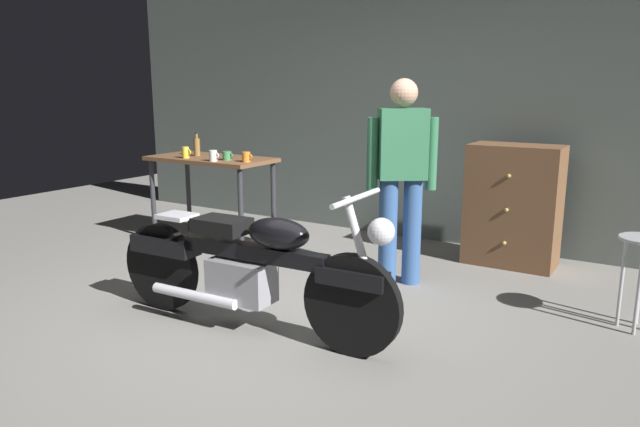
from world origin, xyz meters
name	(u,v)px	position (x,y,z in m)	size (l,w,h in m)	color
ground_plane	(269,324)	(0.00, 0.00, 0.00)	(12.00, 12.00, 0.00)	gray
back_wall	(429,92)	(0.00, 2.80, 1.55)	(8.00, 0.12, 3.10)	#56605B
workbench	(211,168)	(-1.78, 1.42, 0.79)	(1.30, 0.64, 0.90)	brown
motorcycle	(249,266)	(-0.04, -0.15, 0.45)	(2.19, 0.60, 1.00)	black
person_standing	(402,173)	(0.40, 1.26, 0.93)	(0.48, 0.40, 1.67)	#345892
wooden_dresser	(513,206)	(1.05, 2.30, 0.55)	(0.80, 0.47, 1.10)	brown
mug_yellow_tall	(186,152)	(-1.93, 1.23, 0.96)	(0.11, 0.07, 0.11)	yellow
mug_orange_travel	(246,157)	(-1.22, 1.31, 0.95)	(0.11, 0.08, 0.10)	orange
mug_green_speckled	(227,156)	(-1.48, 1.33, 0.94)	(0.12, 0.09, 0.09)	#3D7F4C
mug_white_ceramic	(213,156)	(-1.53, 1.19, 0.95)	(0.11, 0.08, 0.11)	white
bottle	(197,146)	(-1.98, 1.44, 1.00)	(0.06, 0.06, 0.24)	olive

